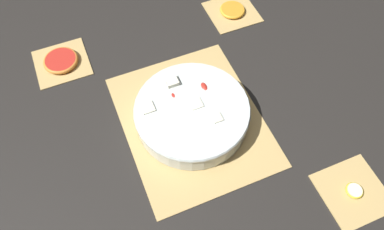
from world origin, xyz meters
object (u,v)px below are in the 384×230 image
Objects in this scene: fruit_salad_bowl at (192,113)px; orange_slice_whole at (232,10)px; banana_coin_single at (354,191)px; grapefruit_slice at (61,60)px.

orange_slice_whole is (-0.32, 0.27, -0.03)m from fruit_salad_bowl.
fruit_salad_bowl is 0.42m from orange_slice_whole.
orange_slice_whole is 0.64m from banana_coin_single.
fruit_salad_bowl is 3.69× the size of orange_slice_whole.
fruit_salad_bowl is at bearing 40.07° from grapefruit_slice.
fruit_salad_bowl is 2.96× the size of grapefruit_slice.
orange_slice_whole reaches higher than banana_coin_single.
grapefruit_slice reaches higher than orange_slice_whole.
fruit_salad_bowl is 7.24× the size of banana_coin_single.
grapefruit_slice is at bearing -90.00° from orange_slice_whole.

